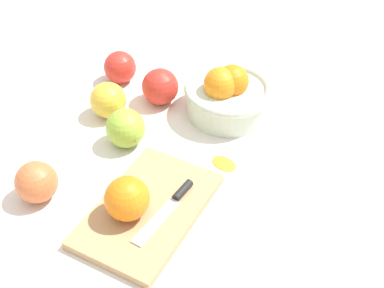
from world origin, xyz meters
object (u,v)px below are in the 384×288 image
Objects in this scene: apple_front_center at (126,128)px; apple_front_left_3 at (108,100)px; knife at (172,203)px; apple_front_right at (36,182)px; bowl at (228,94)px; apple_front_left_2 at (120,67)px; apple_front_left at (160,87)px; orange_on_board at (127,199)px; cutting_board at (148,210)px.

apple_front_left_3 is at bearing -130.15° from apple_front_center.
knife is 0.24m from apple_front_right.
bowl reaches higher than apple_front_center.
bowl is at bearing -177.54° from knife.
apple_front_left_3 reaches higher than apple_front_left_2.
apple_front_left reaches higher than apple_front_left_2.
knife is 2.08× the size of apple_front_left_3.
apple_front_left_3 is at bearing -143.04° from orange_on_board.
apple_front_center is (0.17, -0.14, -0.01)m from bowl.
knife is (0.30, 0.01, -0.02)m from bowl.
apple_front_left is (-0.32, -0.10, -0.01)m from orange_on_board.
apple_front_left is 1.06× the size of apple_front_right.
apple_front_center is at bearing -139.83° from cutting_board.
apple_front_right is at bearing 1.89° from apple_front_left_3.
apple_front_left_2 is at bearing -143.86° from cutting_board.
apple_front_left is 1.03× the size of apple_front_center.
apple_front_center is at bearing -128.37° from knife.
bowl is 2.41× the size of apple_front_center.
bowl is at bearing 175.92° from cutting_board.
apple_front_left_2 is 0.98× the size of apple_front_right.
orange_on_board is 1.00× the size of apple_front_left_3.
cutting_board is 3.36× the size of apple_front_center.
apple_front_center reaches higher than knife.
apple_front_left_2 is (-0.01, -0.26, -0.01)m from bowl.
bowl is 0.25m from apple_front_left_3.
orange_on_board reaches higher than knife.
bowl is 1.18× the size of knife.
apple_front_left is at bearing -162.66° from orange_on_board.
bowl is 2.46× the size of apple_front_left_3.
apple_front_left_2 is at bearing -92.49° from bowl.
apple_front_right is at bearing 7.45° from apple_front_left_2.
apple_front_left_3 is at bearing -136.45° from cutting_board.
cutting_board is 0.04m from knife.
apple_front_left_2 is (-0.31, -0.27, 0.02)m from knife.
apple_front_right is at bearing -77.47° from cutting_board.
apple_front_left_3 is at bearing -64.29° from bowl.
apple_front_left is 0.34m from apple_front_right.
apple_front_left_3 is (0.12, 0.04, 0.00)m from apple_front_left_2.
cutting_board is at bearing 102.53° from apple_front_right.
knife is (-0.05, 0.06, -0.03)m from orange_on_board.
apple_front_left_2 reaches higher than knife.
cutting_board is 1.65× the size of knife.
apple_front_left_3 reaches higher than knife.
orange_on_board reaches higher than apple_front_left_2.
cutting_board is 3.53× the size of apple_front_left_2.
bowl reaches higher than apple_front_left_3.
bowl is 0.22m from apple_front_center.
knife is at bearing 129.08° from orange_on_board.
apple_front_left_2 is (-0.33, -0.24, 0.03)m from cutting_board.
bowl is 2.53× the size of apple_front_left_2.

